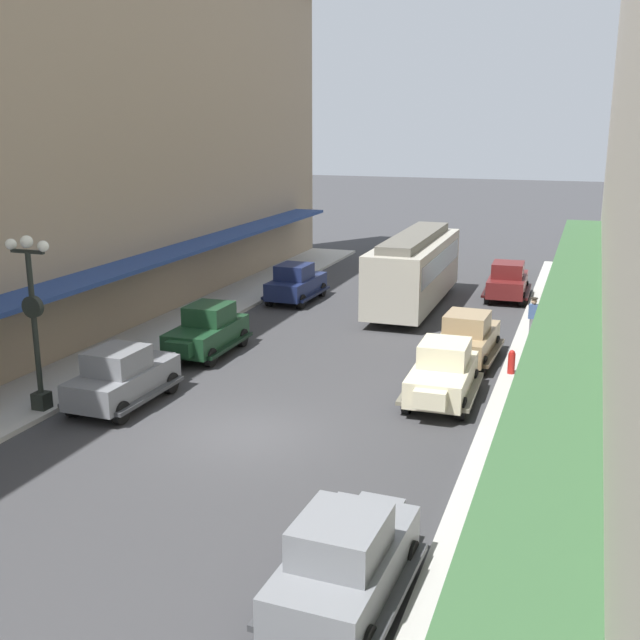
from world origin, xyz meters
TOP-DOWN VIEW (x-y plane):
  - ground_plane at (0.00, 0.00)m, footprint 200.00×200.00m
  - sidewalk_left at (-7.50, 0.00)m, footprint 3.00×60.00m
  - sidewalk_right at (7.50, 0.00)m, footprint 3.00×60.00m
  - parked_car_0 at (4.90, -6.56)m, footprint 2.26×4.30m
  - parked_car_1 at (4.90, 19.43)m, footprint 2.24×4.30m
  - parked_car_2 at (-4.52, 0.82)m, footprint 2.19×4.28m
  - parked_car_3 at (-4.59, 6.44)m, footprint 2.19×4.28m
  - parked_car_4 at (4.65, 8.68)m, footprint 2.27×4.31m
  - parked_car_5 at (4.57, 4.40)m, footprint 2.22×4.29m
  - parked_car_6 at (-4.60, 15.57)m, footprint 2.22×4.29m
  - streetcar at (0.99, 16.19)m, footprint 2.58×9.61m
  - lamp_post_with_clock at (-6.40, -0.60)m, footprint 1.42×0.44m
  - fire_hydrant at (6.35, 7.37)m, footprint 0.24×0.24m
  - pedestrian_0 at (6.67, 11.87)m, footprint 0.36×0.28m
  - pedestrian_1 at (7.30, 0.23)m, footprint 0.36×0.28m
  - pedestrian_3 at (8.14, 8.89)m, footprint 0.36×0.24m

SIDE VIEW (x-z plane):
  - ground_plane at x=0.00m, z-range 0.00..0.00m
  - sidewalk_left at x=-7.50m, z-range 0.00..0.15m
  - sidewalk_right at x=7.50m, z-range 0.00..0.15m
  - fire_hydrant at x=6.35m, z-range 0.15..0.97m
  - parked_car_0 at x=4.90m, z-range 0.02..1.86m
  - parked_car_1 at x=4.90m, z-range 0.02..1.86m
  - parked_car_2 at x=-4.52m, z-range 0.02..1.86m
  - parked_car_3 at x=-4.59m, z-range 0.02..1.86m
  - parked_car_4 at x=4.65m, z-range 0.02..1.86m
  - parked_car_5 at x=4.57m, z-range 0.02..1.86m
  - parked_car_6 at x=-4.60m, z-range 0.02..1.86m
  - pedestrian_3 at x=8.14m, z-range 0.17..1.81m
  - pedestrian_0 at x=6.67m, z-range 0.18..1.85m
  - pedestrian_1 at x=7.30m, z-range 0.18..1.85m
  - streetcar at x=0.99m, z-range 0.17..3.63m
  - lamp_post_with_clock at x=-6.40m, z-range 0.41..5.57m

